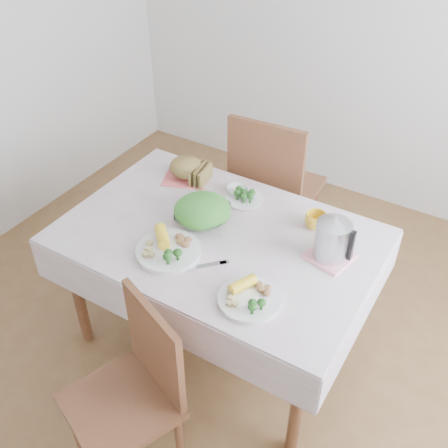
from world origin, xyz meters
The scene contains 19 objects.
floor centered at (0.00, 0.00, 0.00)m, with size 3.60×3.60×0.00m, color brown.
back_wall centered at (0.00, 1.80, 1.35)m, with size 3.60×3.60×0.00m, color silver.
dining_table centered at (0.00, 0.00, 0.38)m, with size 1.40×0.90×0.75m, color brown.
tablecloth centered at (0.00, 0.00, 0.76)m, with size 1.50×1.00×0.01m, color beige.
chair_near centered at (0.04, -0.82, 0.47)m, with size 0.41×0.41×0.91m, color brown.
chair_far centered at (-0.08, 0.82, 0.46)m, with size 0.48×0.48×1.06m, color brown.
salad_bowl centered at (-0.12, 0.05, 0.79)m, with size 0.27×0.27×0.07m, color white.
dinner_plate_left centered at (-0.12, -0.24, 0.77)m, with size 0.30×0.30×0.03m, color white.
dinner_plate_right centered at (0.34, -0.31, 0.77)m, with size 0.27×0.27×0.02m, color white.
broccoli_plate centered at (-0.03, 0.30, 0.77)m, with size 0.20×0.20×0.02m, color beige.
napkin centered at (-0.42, 0.34, 0.76)m, with size 0.24×0.24×0.00m, color #E86360.
bread_loaf centered at (-0.42, 0.34, 0.82)m, with size 0.19×0.18×0.11m, color brown.
fruit_bowl centered at (-0.09, 0.34, 0.78)m, with size 0.12×0.12×0.04m, color white.
yellow_mug centered at (0.38, 0.29, 0.80)m, with size 0.11×0.11×0.08m, color yellow.
pink_tray centered at (0.52, 0.12, 0.77)m, with size 0.19×0.19×0.01m, color pink.
electric_kettle centered at (0.52, 0.12, 0.88)m, with size 0.16×0.16×0.22m, color #B2B5BA.
fork_left centered at (-0.03, -0.22, 0.76)m, with size 0.02×0.17×0.00m, color silver.
fork_right centered at (0.07, -0.22, 0.76)m, with size 0.02×0.21×0.00m, color silver.
knife centered at (-0.10, -0.28, 0.76)m, with size 0.02×0.17×0.00m, color silver.
Camera 1 is at (1.04, -1.65, 2.37)m, focal length 42.00 mm.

